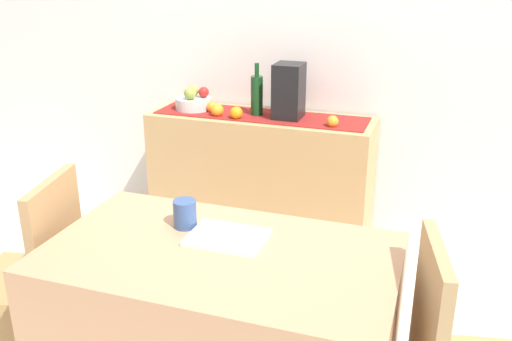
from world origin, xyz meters
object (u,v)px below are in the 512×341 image
Objects in this scene: wine_bottle at (257,95)px; chair_near_window at (32,314)px; fruit_bowl at (193,103)px; coffee_cup at (185,214)px; open_book at (227,237)px; coffee_maker at (289,91)px; dining_table at (221,337)px; sideboard_console at (260,181)px.

wine_bottle is 0.35× the size of chair_near_window.
fruit_bowl reaches higher than coffee_cup.
open_book is (0.35, -1.36, -0.21)m from wine_bottle.
dining_table is at bearing -83.75° from coffee_maker.
coffee_maker reaches higher than open_book.
wine_bottle reaches higher than open_book.
dining_table is 4.50× the size of open_book.
coffee_maker is (0.19, 0.00, 0.04)m from wine_bottle.
open_book is 0.20m from coffee_cup.
wine_bottle is (0.41, -0.00, 0.08)m from fruit_bowl.
dining_table is (0.16, -1.45, -0.62)m from coffee_maker.
coffee_maker is at bearing 0.00° from wine_bottle.
fruit_bowl reaches higher than open_book.
sideboard_console is 0.63m from fruit_bowl.
coffee_cup reaches higher than open_book.
chair_near_window is (-0.89, -0.08, -0.48)m from open_book.
open_book is (0.76, -1.36, -0.13)m from fruit_bowl.
coffee_cup is 0.88m from chair_near_window.
chair_near_window reaches higher than sideboard_console.
coffee_maker reaches higher than sideboard_console.
wine_bottle is 1.42m from open_book.
sideboard_console is 4.82× the size of open_book.
coffee_maker is 1.59m from dining_table.
wine_bottle reaches higher than sideboard_console.
open_book is at bearing 93.05° from dining_table.
fruit_bowl is (-0.44, 0.00, 0.46)m from sideboard_console.
coffee_maker is 0.36× the size of chair_near_window.
fruit_bowl is at bearing 180.00° from wine_bottle.
sideboard_console is at bearing 0.00° from wine_bottle.
wine_bottle is 0.97× the size of coffee_maker.
fruit_bowl is 1.58m from chair_near_window.
coffee_cup reaches higher than sideboard_console.
dining_table is at bearing -86.62° from open_book.
coffee_maker is 0.26× the size of dining_table.
coffee_cup is at bearing 145.43° from dining_table.
wine_bottle is 0.25× the size of dining_table.
wine_bottle is at bearing 96.77° from coffee_cup.
open_book is (0.15, -1.36, -0.25)m from coffee_maker.
coffee_maker is 2.94× the size of coffee_cup.
sideboard_console is 1.37m from coffee_cup.
wine_bottle is at bearing -180.00° from coffee_maker.
dining_table is (0.77, -1.45, -0.51)m from fruit_bowl.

